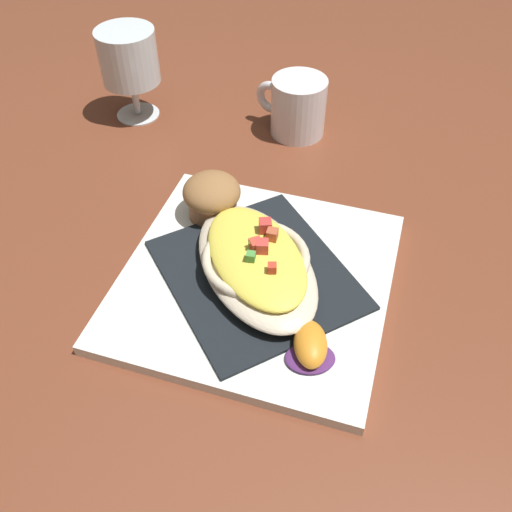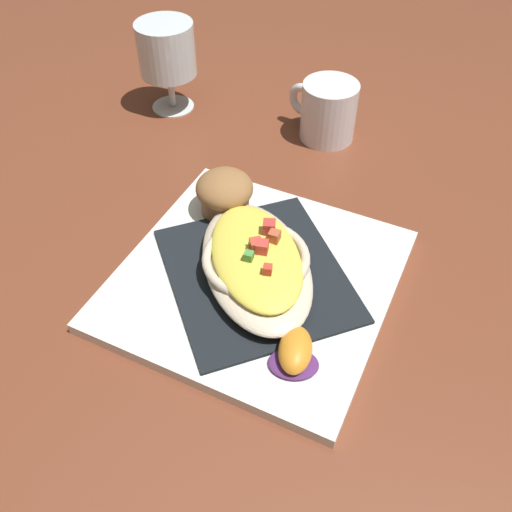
# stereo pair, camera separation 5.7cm
# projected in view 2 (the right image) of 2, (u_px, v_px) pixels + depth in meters

# --- Properties ---
(ground_plane) EXTENTS (2.60, 2.60, 0.00)m
(ground_plane) POSITION_uv_depth(u_px,v_px,m) (256.00, 284.00, 0.61)
(ground_plane) COLOR brown
(square_plate) EXTENTS (0.29, 0.29, 0.01)m
(square_plate) POSITION_uv_depth(u_px,v_px,m) (256.00, 279.00, 0.60)
(square_plate) COLOR white
(square_plate) RESTS_ON ground_plane
(folded_napkin) EXTENTS (0.27, 0.27, 0.00)m
(folded_napkin) POSITION_uv_depth(u_px,v_px,m) (256.00, 274.00, 0.60)
(folded_napkin) COLOR black
(folded_napkin) RESTS_ON square_plate
(gratin_dish) EXTENTS (0.22, 0.21, 0.05)m
(gratin_dish) POSITION_uv_depth(u_px,v_px,m) (256.00, 261.00, 0.58)
(gratin_dish) COLOR beige
(gratin_dish) RESTS_ON folded_napkin
(muffin) EXTENTS (0.07, 0.07, 0.05)m
(muffin) POSITION_uv_depth(u_px,v_px,m) (225.00, 193.00, 0.65)
(muffin) COLOR #A06641
(muffin) RESTS_ON square_plate
(orange_garnish) EXTENTS (0.07, 0.06, 0.02)m
(orange_garnish) POSITION_uv_depth(u_px,v_px,m) (295.00, 353.00, 0.52)
(orange_garnish) COLOR #552966
(orange_garnish) RESTS_ON square_plate
(coffee_mug) EXTENTS (0.08, 0.11, 0.08)m
(coffee_mug) POSITION_uv_depth(u_px,v_px,m) (327.00, 114.00, 0.78)
(coffee_mug) COLOR white
(coffee_mug) RESTS_ON ground_plane
(stemmed_glass) EXTENTS (0.08, 0.08, 0.13)m
(stemmed_glass) POSITION_uv_depth(u_px,v_px,m) (167.00, 54.00, 0.80)
(stemmed_glass) COLOR white
(stemmed_glass) RESTS_ON ground_plane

